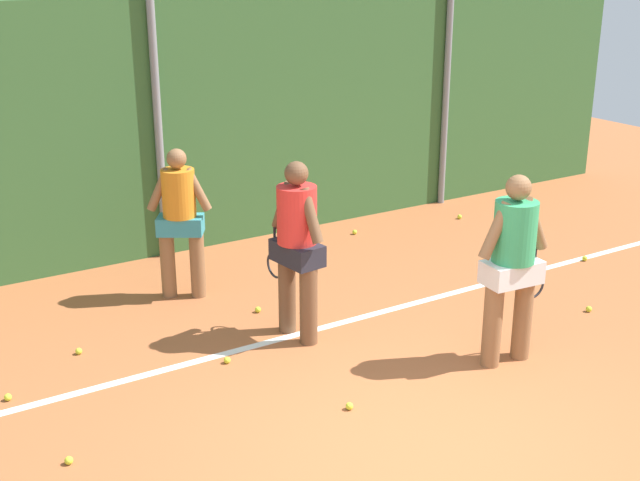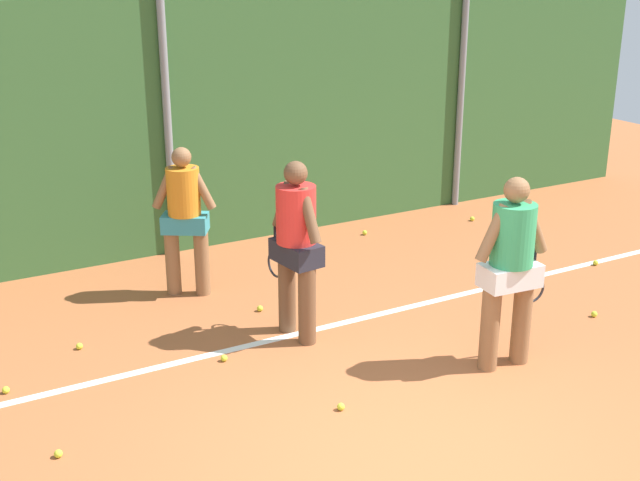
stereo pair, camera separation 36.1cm
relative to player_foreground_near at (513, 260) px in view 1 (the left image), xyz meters
name	(u,v)px [view 1 (the left image)]	position (x,y,z in m)	size (l,w,h in m)	color
ground_plane	(317,373)	(-1.69, 0.75, -1.04)	(24.62, 24.62, 0.00)	#A85B33
hedge_fence_backdrop	(153,130)	(-1.69, 4.68, 0.58)	(16.00, 0.25, 3.26)	#386633
fence_post_center	(158,121)	(-1.69, 4.50, 0.73)	(0.10, 0.10, 3.55)	gray
fence_post_right	(446,90)	(2.93, 4.50, 0.73)	(0.10, 0.10, 3.55)	gray
court_baseline_paint	(275,340)	(-1.69, 1.56, -1.04)	(11.69, 0.10, 0.01)	white
player_foreground_near	(513,260)	(0.00, 0.00, 0.00)	(0.85, 0.40, 1.86)	#8C603D
player_midcourt	(297,241)	(-1.44, 1.52, 0.00)	(0.40, 0.83, 1.86)	brown
player_backcourt_far	(180,215)	(-2.02, 3.13, -0.07)	(0.64, 0.52, 1.73)	#8C603D
tennis_ball_0	(69,460)	(-4.09, 0.51, -1.01)	(0.07, 0.07, 0.07)	#CCDB33
tennis_ball_1	(585,258)	(2.81, 1.49, -1.01)	(0.07, 0.07, 0.07)	#CCDB33
tennis_ball_2	(8,397)	(-4.28, 1.75, -1.01)	(0.07, 0.07, 0.07)	#CCDB33
tennis_ball_3	(460,217)	(2.62, 3.69, -1.01)	(0.07, 0.07, 0.07)	#CCDB33
tennis_ball_4	(227,360)	(-2.32, 1.37, -1.01)	(0.07, 0.07, 0.07)	#CCDB33
tennis_ball_5	(79,351)	(-3.49, 2.31, -1.01)	(0.07, 0.07, 0.07)	#CCDB33
tennis_ball_6	(349,406)	(-1.79, 0.04, -1.01)	(0.07, 0.07, 0.07)	#CCDB33
tennis_ball_7	(355,232)	(0.89, 3.92, -1.01)	(0.07, 0.07, 0.07)	#CCDB33
tennis_ball_8	(589,309)	(1.60, 0.36, -1.01)	(0.07, 0.07, 0.07)	#CCDB33
tennis_ball_9	(258,310)	(-1.51, 2.27, -1.01)	(0.07, 0.07, 0.07)	#CCDB33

